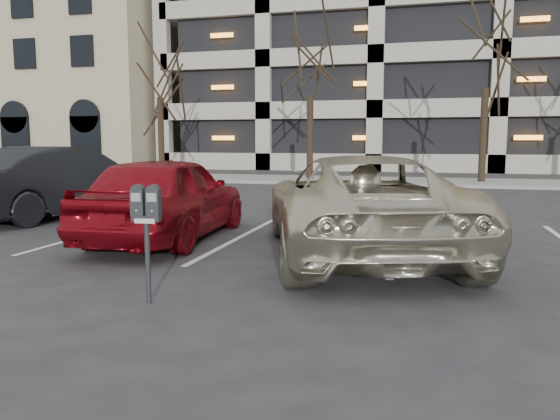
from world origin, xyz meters
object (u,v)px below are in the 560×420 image
(tree_a, at_px, (159,47))
(tree_c, at_px, (488,27))
(parking_meter, at_px, (146,215))
(car_red, at_px, (167,197))
(suv_silver, at_px, (358,205))
(car_dark, at_px, (61,182))
(tree_b, at_px, (311,42))

(tree_a, relative_size, tree_c, 0.98)
(parking_meter, bearing_deg, car_red, 106.48)
(suv_silver, relative_size, car_dark, 1.22)
(suv_silver, height_order, car_red, suv_silver)
(tree_a, distance_m, tree_b, 7.00)
(tree_a, height_order, car_dark, tree_a)
(tree_c, bearing_deg, parking_meter, -105.70)
(tree_a, distance_m, car_red, 17.01)
(tree_a, xyz_separation_m, car_dark, (3.76, -12.34, -5.14))
(car_red, bearing_deg, tree_b, -91.58)
(tree_a, bearing_deg, car_red, -62.71)
(tree_b, distance_m, suv_silver, 16.09)
(tree_a, relative_size, car_dark, 1.69)
(tree_b, height_order, suv_silver, tree_b)
(tree_c, relative_size, car_dark, 1.72)
(tree_b, xyz_separation_m, car_red, (0.43, -14.40, -5.10))
(car_dark, bearing_deg, tree_c, -115.51)
(tree_b, height_order, parking_meter, tree_b)
(parking_meter, height_order, car_red, car_red)
(parking_meter, relative_size, car_red, 0.28)
(tree_b, xyz_separation_m, parking_meter, (1.96, -17.95, -4.89))
(tree_c, bearing_deg, suv_silver, -102.15)
(car_red, bearing_deg, car_dark, -32.50)
(tree_b, bearing_deg, suv_silver, -75.52)
(tree_b, height_order, car_dark, tree_b)
(parking_meter, distance_m, suv_silver, 3.68)
(tree_a, height_order, suv_silver, tree_a)
(car_dark, bearing_deg, tree_a, -58.89)
(suv_silver, bearing_deg, tree_b, -92.79)
(tree_a, distance_m, tree_c, 14.00)
(tree_a, bearing_deg, car_dark, -73.06)
(tree_c, relative_size, parking_meter, 6.73)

